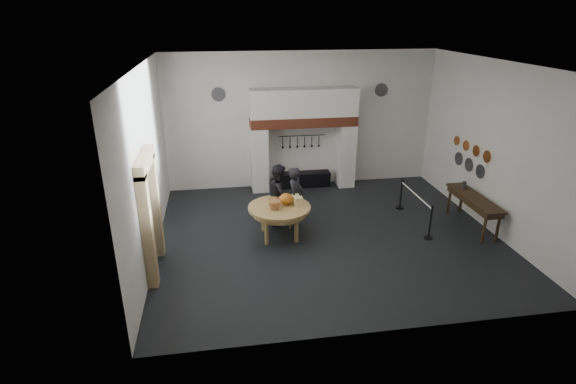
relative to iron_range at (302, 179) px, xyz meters
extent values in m
cube|color=black|center=(0.00, -3.72, -0.25)|extent=(9.00, 8.00, 0.02)
cube|color=silver|center=(0.00, -3.72, 4.25)|extent=(9.00, 8.00, 0.02)
cube|color=silver|center=(0.00, 0.28, 2.00)|extent=(9.00, 0.02, 4.50)
cube|color=silver|center=(0.00, -7.72, 2.00)|extent=(9.00, 0.02, 4.50)
cube|color=silver|center=(-4.50, -3.72, 2.00)|extent=(0.02, 8.00, 4.50)
cube|color=silver|center=(4.50, -3.72, 2.00)|extent=(0.02, 8.00, 4.50)
cube|color=silver|center=(-1.48, -0.07, 0.82)|extent=(0.55, 0.70, 2.15)
cube|color=silver|center=(1.48, -0.07, 0.82)|extent=(0.55, 0.70, 2.15)
cube|color=#9E442B|center=(0.00, -0.07, 2.06)|extent=(3.50, 0.72, 0.32)
cube|color=silver|center=(0.00, -0.07, 2.67)|extent=(3.50, 0.70, 0.90)
cube|color=black|center=(0.00, 0.00, 0.00)|extent=(1.90, 0.45, 0.50)
cylinder|color=black|center=(0.00, 0.20, 1.50)|extent=(1.60, 0.02, 0.02)
cube|color=black|center=(-4.47, -4.72, 1.00)|extent=(0.04, 1.10, 2.50)
cube|color=tan|center=(-4.38, -5.42, 1.05)|extent=(0.22, 0.30, 2.60)
cube|color=tan|center=(-4.38, -4.02, 1.05)|extent=(0.22, 0.30, 2.60)
cube|color=tan|center=(-4.38, -4.72, 2.40)|extent=(0.22, 1.70, 0.30)
cube|color=gold|center=(-4.45, -2.92, 1.35)|extent=(0.05, 0.34, 0.44)
cylinder|color=tan|center=(-1.30, -3.55, 0.59)|extent=(1.67, 1.67, 0.07)
ellipsoid|color=#C6671C|center=(-1.10, -3.45, 0.78)|extent=(0.36, 0.36, 0.31)
cube|color=#DDC884|center=(-0.80, -3.60, 0.74)|extent=(0.22, 0.22, 0.24)
cube|color=#FCEE96|center=(-0.82, -3.30, 0.72)|extent=(0.18, 0.18, 0.20)
cone|color=#A5643C|center=(-1.45, -3.70, 0.73)|extent=(0.32, 0.32, 0.22)
ellipsoid|color=#A5603A|center=(-1.40, -3.20, 0.69)|extent=(0.31, 0.18, 0.13)
imported|color=black|center=(-0.78, -3.10, 0.64)|extent=(0.67, 0.77, 1.77)
imported|color=black|center=(-1.18, -2.70, 0.62)|extent=(0.79, 0.94, 1.74)
cube|color=#322312|center=(4.10, -3.82, 0.62)|extent=(0.55, 2.20, 0.06)
cylinder|color=#45454A|center=(4.10, -3.22, 0.76)|extent=(0.12, 0.12, 0.22)
cylinder|color=#C6662D|center=(4.46, -3.52, 1.70)|extent=(0.03, 0.34, 0.34)
cylinder|color=#C6662D|center=(4.46, -2.97, 1.70)|extent=(0.03, 0.32, 0.32)
cylinder|color=#C6662D|center=(4.46, -2.42, 1.70)|extent=(0.03, 0.30, 0.30)
cylinder|color=#C6662D|center=(4.46, -1.87, 1.70)|extent=(0.03, 0.28, 0.28)
cylinder|color=#4C4C51|center=(4.46, -3.32, 1.20)|extent=(0.03, 0.40, 0.40)
cylinder|color=#4C4C51|center=(4.46, -2.72, 1.20)|extent=(0.03, 0.40, 0.40)
cylinder|color=#4C4C51|center=(4.46, -2.12, 1.20)|extent=(0.03, 0.40, 0.40)
cylinder|color=#4C4C51|center=(-2.70, 0.24, 2.95)|extent=(0.44, 0.03, 0.44)
cylinder|color=#4C4C51|center=(2.70, 0.24, 2.95)|extent=(0.44, 0.03, 0.44)
cylinder|color=black|center=(2.63, -4.31, 0.20)|extent=(0.05, 0.05, 0.90)
cylinder|color=black|center=(2.63, -2.31, 0.20)|extent=(0.05, 0.05, 0.90)
cylinder|color=white|center=(2.63, -3.31, 0.60)|extent=(0.04, 2.00, 0.04)
camera|label=1|loc=(-2.77, -14.27, 5.41)|focal=28.00mm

